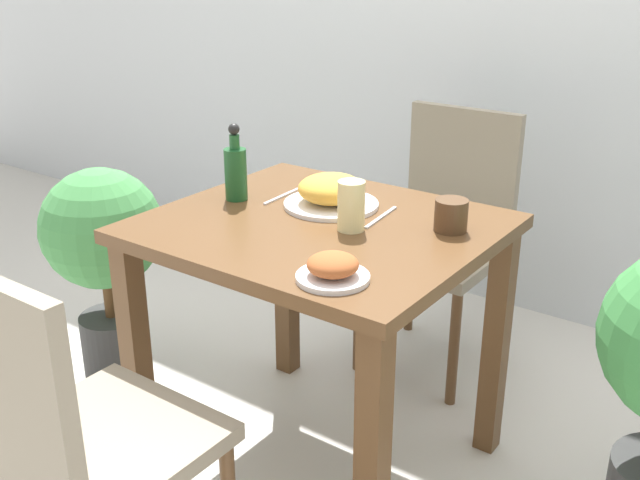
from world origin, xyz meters
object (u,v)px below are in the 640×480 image
drink_cup (451,215)px  side_plate (333,269)px  chair_far (446,226)px  food_plate (331,192)px  chair_near (66,435)px  juice_glass (352,206)px  sauce_bottle (236,171)px  potted_plant_left (104,249)px

drink_cup → side_plate: bearing=-99.5°
chair_far → food_plate: (-0.05, -0.61, 0.27)m
chair_near → side_plate: size_ratio=5.55×
chair_near → juice_glass: (0.17, 0.76, 0.30)m
food_plate → drink_cup: food_plate is taller
juice_glass → sauce_bottle: bearing=178.3°
sauce_bottle → chair_near: bearing=-73.8°
chair_far → sauce_bottle: 0.84m
food_plate → drink_cup: 0.35m
chair_far → sauce_bottle: size_ratio=4.12×
chair_near → drink_cup: chair_near is taller
chair_near → drink_cup: 1.01m
chair_near → potted_plant_left: (-0.74, 0.70, -0.02)m
food_plate → juice_glass: juice_glass is taller
food_plate → sauce_bottle: size_ratio=1.20×
chair_near → chair_far: size_ratio=1.00×
chair_near → drink_cup: size_ratio=10.69×
juice_glass → potted_plant_left: (-0.91, -0.06, -0.31)m
drink_cup → chair_near: bearing=-112.4°
food_plate → potted_plant_left: food_plate is taller
side_plate → potted_plant_left: (-1.04, 0.21, -0.28)m
chair_far → side_plate: size_ratio=5.55×
drink_cup → juice_glass: bearing=-145.8°
side_plate → sauce_bottle: (-0.52, 0.29, 0.06)m
food_plate → side_plate: size_ratio=1.62×
chair_far → sauce_bottle: (-0.30, -0.72, 0.32)m
side_plate → drink_cup: bearing=80.5°
juice_glass → drink_cup: bearing=34.2°
drink_cup → juice_glass: juice_glass is taller
sauce_bottle → juice_glass: bearing=-1.7°
food_plate → potted_plant_left: bearing=-167.1°
juice_glass → chair_near: bearing=-102.3°
sauce_bottle → food_plate: bearing=22.4°
drink_cup → chair_far: bearing=116.5°
potted_plant_left → chair_near: bearing=-43.2°
food_plate → chair_far: bearing=85.3°
drink_cup → potted_plant_left: 1.17m
chair_near → drink_cup: bearing=-112.4°
drink_cup → juice_glass: (-0.20, -0.14, 0.02)m
juice_glass → side_plate: bearing=-63.8°
chair_near → side_plate: (0.30, 0.49, 0.26)m
juice_glass → sauce_bottle: (-0.39, 0.01, 0.02)m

